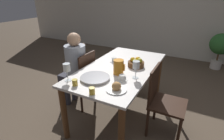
{
  "coord_description": "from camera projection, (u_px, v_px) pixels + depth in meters",
  "views": [
    {
      "loc": [
        0.9,
        -1.98,
        1.68
      ],
      "look_at": [
        0.0,
        -0.25,
        0.8
      ],
      "focal_mm": 28.0,
      "sensor_mm": 36.0,
      "label": 1
    }
  ],
  "objects": [
    {
      "name": "wine_glass_juice",
      "position": [
        67.0,
        68.0,
        1.93
      ],
      "size": [
        0.08,
        0.08,
        0.21
      ],
      "color": "white",
      "rests_on": "dining_table"
    },
    {
      "name": "serving_tray",
      "position": [
        95.0,
        78.0,
        2.02
      ],
      "size": [
        0.34,
        0.34,
        0.03
      ],
      "color": "#9E9EA3",
      "rests_on": "dining_table"
    },
    {
      "name": "red_pitcher",
      "position": [
        118.0,
        67.0,
        2.12
      ],
      "size": [
        0.15,
        0.13,
        0.18
      ],
      "color": "orange",
      "rests_on": "dining_table"
    },
    {
      "name": "bread_plate",
      "position": [
        116.0,
        88.0,
        1.79
      ],
      "size": [
        0.22,
        0.22,
        0.1
      ],
      "color": "white",
      "rests_on": "dining_table"
    },
    {
      "name": "fruit_bowl",
      "position": [
        136.0,
        63.0,
        2.35
      ],
      "size": [
        0.22,
        0.22,
        0.13
      ],
      "color": "brown",
      "rests_on": "dining_table"
    },
    {
      "name": "chair_person_side",
      "position": [
        82.0,
        78.0,
        2.68
      ],
      "size": [
        0.42,
        0.42,
        0.88
      ],
      "rotation": [
        0.0,
        0.0,
        1.57
      ],
      "color": "#331E14",
      "rests_on": "ground_plane"
    },
    {
      "name": "teacup_near_person",
      "position": [
        122.0,
        78.0,
        1.99
      ],
      "size": [
        0.12,
        0.12,
        0.07
      ],
      "color": "white",
      "rests_on": "dining_table"
    },
    {
      "name": "wine_glass_water",
      "position": [
        136.0,
        66.0,
        1.99
      ],
      "size": [
        0.08,
        0.08,
        0.21
      ],
      "color": "white",
      "rests_on": "dining_table"
    },
    {
      "name": "wall_back",
      "position": [
        169.0,
        8.0,
        4.57
      ],
      "size": [
        10.0,
        0.06,
        2.6
      ],
      "color": "beige",
      "rests_on": "ground_plane"
    },
    {
      "name": "person_seated",
      "position": [
        74.0,
        65.0,
        2.6
      ],
      "size": [
        0.39,
        0.41,
        1.17
      ],
      "rotation": [
        0.0,
        0.0,
        1.57
      ],
      "color": "#33333D",
      "rests_on": "ground_plane"
    },
    {
      "name": "potted_plant",
      "position": [
        220.0,
        46.0,
        3.98
      ],
      "size": [
        0.48,
        0.48,
        0.84
      ],
      "color": "beige",
      "rests_on": "ground_plane"
    },
    {
      "name": "dining_table",
      "position": [
        120.0,
        74.0,
        2.41
      ],
      "size": [
        0.86,
        1.63,
        0.75
      ],
      "color": "silver",
      "rests_on": "ground_plane"
    },
    {
      "name": "teacup_across",
      "position": [
        114.0,
        60.0,
        2.52
      ],
      "size": [
        0.12,
        0.12,
        0.07
      ],
      "color": "white",
      "rests_on": "dining_table"
    },
    {
      "name": "ground_plane",
      "position": [
        119.0,
        112.0,
        2.67
      ],
      "size": [
        20.0,
        20.0,
        0.0
      ],
      "primitive_type": "plane",
      "color": "brown"
    },
    {
      "name": "jam_jar_red",
      "position": [
        75.0,
        82.0,
        1.88
      ],
      "size": [
        0.06,
        0.06,
        0.07
      ],
      "color": "gold",
      "rests_on": "dining_table"
    },
    {
      "name": "jam_jar_amber",
      "position": [
        92.0,
        91.0,
        1.72
      ],
      "size": [
        0.06,
        0.06,
        0.07
      ],
      "color": "gold",
      "rests_on": "dining_table"
    },
    {
      "name": "chair_opposite",
      "position": [
        162.0,
        100.0,
        2.14
      ],
      "size": [
        0.42,
        0.42,
        0.88
      ],
      "rotation": [
        0.0,
        0.0,
        -1.57
      ],
      "color": "#331E14",
      "rests_on": "ground_plane"
    }
  ]
}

